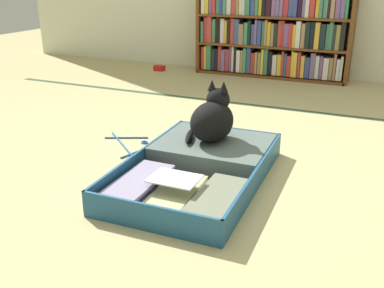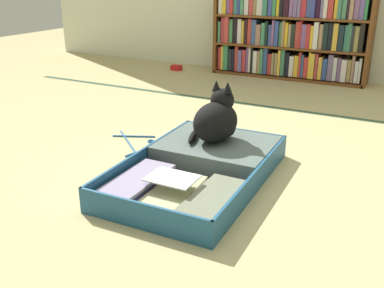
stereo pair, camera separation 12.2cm
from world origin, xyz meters
The scene contains 7 objects.
ground_plane centered at (0.00, 0.00, 0.00)m, with size 10.00×10.00×0.00m, color tan.
tatami_border centered at (0.00, 1.25, 0.00)m, with size 4.80×0.05×0.00m.
bookshelf centered at (-0.40, 2.25, 0.40)m, with size 1.39×0.25×0.82m.
open_suitcase centered at (-0.15, 0.01, 0.05)m, with size 0.60×0.96×0.11m.
black_cat centered at (-0.16, 0.19, 0.22)m, with size 0.27×0.29×0.30m.
clothes_hanger centered at (-0.66, 0.20, 0.01)m, with size 0.35×0.33×0.01m.
small_red_pouch centered at (-1.46, 2.07, 0.02)m, with size 0.10×0.07×0.05m.
Camera 1 is at (0.58, -1.77, 0.90)m, focal length 41.32 mm.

